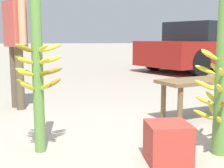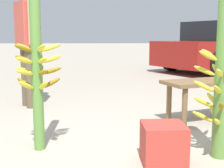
{
  "view_description": "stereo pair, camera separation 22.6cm",
  "coord_description": "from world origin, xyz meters",
  "px_view_note": "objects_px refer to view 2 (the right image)",
  "views": [
    {
      "loc": [
        -0.43,
        -2.32,
        1.0
      ],
      "look_at": [
        -0.06,
        0.53,
        0.56
      ],
      "focal_mm": 50.0,
      "sensor_mm": 36.0,
      "label": 1
    },
    {
      "loc": [
        -0.2,
        -2.34,
        1.0
      ],
      "look_at": [
        -0.06,
        0.53,
        0.56
      ],
      "focal_mm": 50.0,
      "sensor_mm": 36.0,
      "label": 2
    }
  ],
  "objects_px": {
    "vendor_person": "(26,33)",
    "market_bench": "(212,86)",
    "banana_stalk_left": "(37,66)",
    "banana_stalk_center": "(223,80)",
    "produce_crate": "(163,145)"
  },
  "relations": [
    {
      "from": "vendor_person",
      "to": "banana_stalk_left",
      "type": "bearing_deg",
      "value": -16.12
    },
    {
      "from": "banana_stalk_left",
      "to": "produce_crate",
      "type": "height_order",
      "value": "banana_stalk_left"
    },
    {
      "from": "banana_stalk_center",
      "to": "vendor_person",
      "type": "distance_m",
      "value": 2.84
    },
    {
      "from": "banana_stalk_center",
      "to": "produce_crate",
      "type": "height_order",
      "value": "banana_stalk_center"
    },
    {
      "from": "banana_stalk_center",
      "to": "vendor_person",
      "type": "relative_size",
      "value": 0.77
    },
    {
      "from": "produce_crate",
      "to": "vendor_person",
      "type": "bearing_deg",
      "value": 125.38
    },
    {
      "from": "market_bench",
      "to": "produce_crate",
      "type": "bearing_deg",
      "value": -142.9
    },
    {
      "from": "banana_stalk_center",
      "to": "market_bench",
      "type": "height_order",
      "value": "banana_stalk_center"
    },
    {
      "from": "vendor_person",
      "to": "market_bench",
      "type": "bearing_deg",
      "value": 38.55
    },
    {
      "from": "market_bench",
      "to": "produce_crate",
      "type": "xyz_separation_m",
      "value": [
        -0.84,
        -1.25,
        -0.25
      ]
    },
    {
      "from": "vendor_person",
      "to": "market_bench",
      "type": "xyz_separation_m",
      "value": [
        2.34,
        -0.86,
        -0.63
      ]
    },
    {
      "from": "banana_stalk_left",
      "to": "produce_crate",
      "type": "relative_size",
      "value": 4.54
    },
    {
      "from": "banana_stalk_left",
      "to": "banana_stalk_center",
      "type": "xyz_separation_m",
      "value": [
        1.54,
        -0.25,
        -0.1
      ]
    },
    {
      "from": "banana_stalk_center",
      "to": "vendor_person",
      "type": "height_order",
      "value": "vendor_person"
    },
    {
      "from": "vendor_person",
      "to": "market_bench",
      "type": "distance_m",
      "value": 2.57
    }
  ]
}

